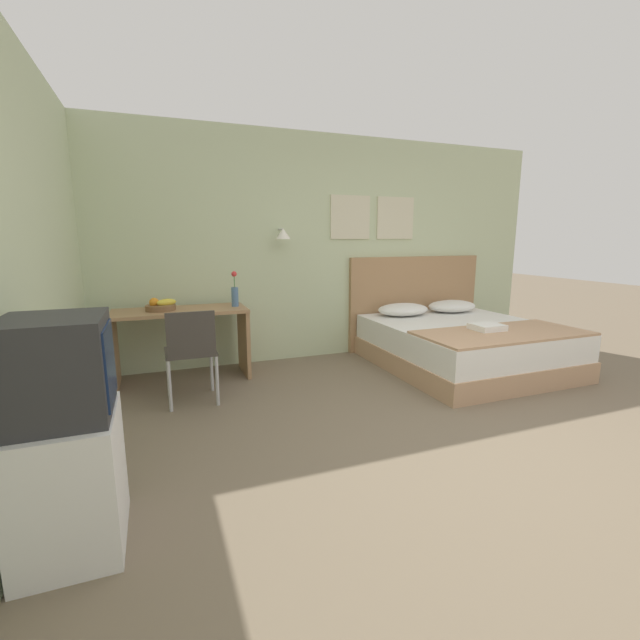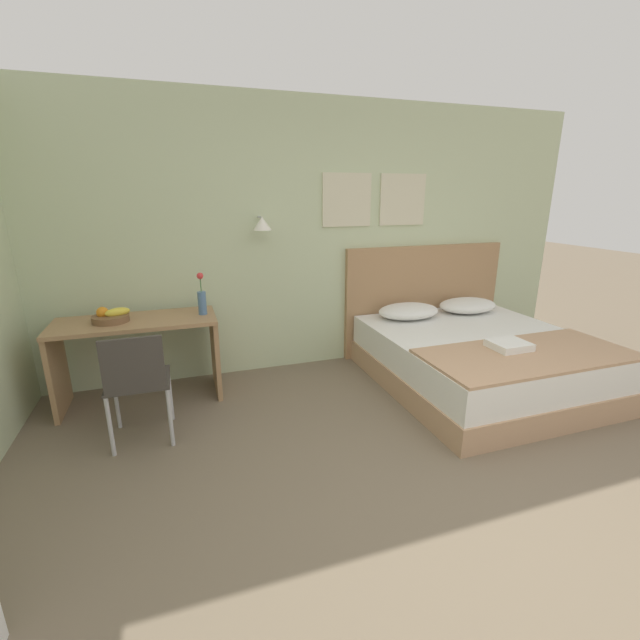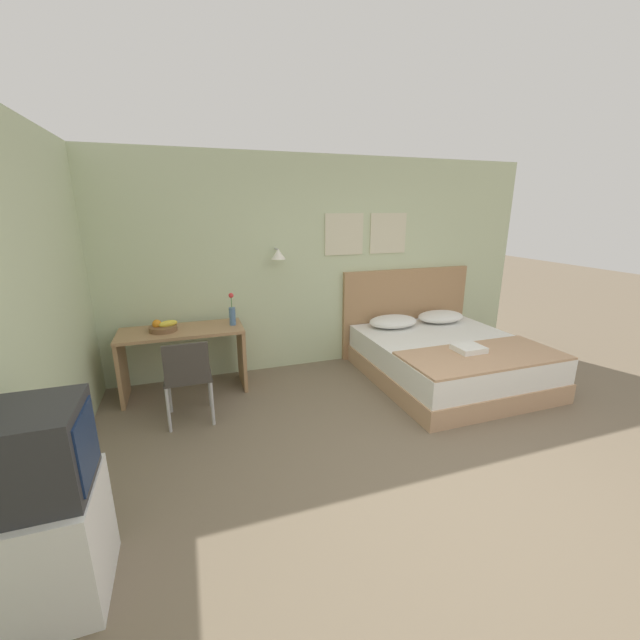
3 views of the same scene
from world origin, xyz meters
TOP-DOWN VIEW (x-y plane):
  - ground_plane at (0.00, 0.00)m, footprint 24.00×24.00m
  - wall_back at (0.01, 2.75)m, footprint 6.00×0.31m
  - bed at (1.31, 1.68)m, footprint 1.80×1.97m
  - headboard at (1.31, 2.69)m, footprint 1.92×0.06m
  - pillow_left at (0.94, 2.39)m, footprint 0.66×0.45m
  - pillow_right at (1.68, 2.39)m, footprint 0.66×0.45m
  - throw_blanket at (1.31, 1.11)m, footprint 1.74×0.79m
  - folded_towel_near_foot at (1.23, 1.25)m, footprint 0.30×0.27m
  - desk at (-1.70, 2.36)m, footprint 1.31×0.57m
  - desk_chair at (-1.67, 1.62)m, footprint 0.43×0.43m
  - fruit_bowl at (-1.89, 2.36)m, footprint 0.31×0.29m
  - flower_vase at (-1.15, 2.35)m, footprint 0.07×0.07m

SIDE VIEW (x-z plane):
  - ground_plane at x=0.00m, z-range 0.00..0.00m
  - bed at x=1.31m, z-range 0.00..0.50m
  - throw_blanket at x=1.31m, z-range 0.50..0.52m
  - desk_chair at x=-1.67m, z-range 0.09..0.94m
  - desk at x=-1.70m, z-range 0.16..0.90m
  - folded_towel_near_foot at x=1.23m, z-range 0.52..0.58m
  - pillow_left at x=0.94m, z-range 0.50..0.65m
  - pillow_right at x=1.68m, z-range 0.50..0.65m
  - headboard at x=1.31m, z-range 0.00..1.21m
  - fruit_bowl at x=-1.89m, z-range 0.72..0.85m
  - flower_vase at x=-1.15m, z-range 0.69..1.06m
  - wall_back at x=0.01m, z-range 0.00..2.65m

